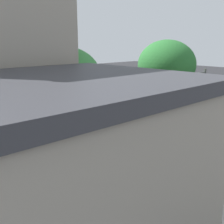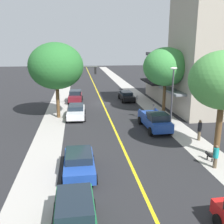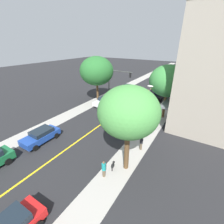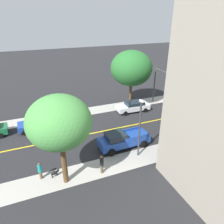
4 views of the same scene
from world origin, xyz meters
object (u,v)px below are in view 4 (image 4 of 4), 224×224
Objects in this scene: traffic_light_mast at (161,81)px; pedestrian_teal_shirt at (40,170)px; street_tree_left_far at (59,122)px; pedestrian_black_shirt at (102,164)px; parking_meter at (172,136)px; blue_sedan_right_curb at (37,124)px; maroon_sedan_right_curb at (182,97)px; street_tree_right_corner at (192,100)px; white_sedan_right_curb at (133,106)px; small_dog at (55,173)px; street_tree_left_near at (131,68)px; street_lamp at (140,122)px; blue_pickup_truck at (123,139)px; black_sedan_left_curb at (218,118)px.

traffic_light_mast is 21.20m from pedestrian_teal_shirt.
street_tree_left_far is 5.64m from pedestrian_black_shirt.
blue_sedan_right_curb is at bearing 56.29° from parking_meter.
street_tree_right_corner is at bearing 54.72° from maroon_sedan_right_curb.
pedestrian_black_shirt is at bearing -50.54° from traffic_light_mast.
traffic_light_mast reaches higher than maroon_sedan_right_curb.
maroon_sedan_right_curb is at bearing -179.68° from blue_sedan_right_curb.
small_dog is at bearing 39.06° from white_sedan_right_curb.
white_sedan_right_curb is at bearing 165.74° from street_tree_left_near.
small_dog is at bearing 85.65° from street_tree_right_corner.
parking_meter is 0.32× the size of blue_sedan_right_curb.
street_tree_left_near is at bearing 24.43° from small_dog.
blue_sedan_right_curb is at bearing 53.43° from street_tree_right_corner.
white_sedan_right_curb is at bearing -24.85° from street_lamp.
blue_sedan_right_curb is at bearing -141.31° from pedestrian_teal_shirt.
blue_sedan_right_curb is 11.01m from blue_pickup_truck.
pedestrian_black_shirt is (-0.11, 9.18, -4.62)m from street_tree_right_corner.
maroon_sedan_right_curb is (-0.39, -3.94, -3.06)m from traffic_light_mast.
street_lamp is at bearing 7.98° from black_sedan_left_curb.
blue_pickup_truck is at bearing -0.53° from black_sedan_left_curb.
street_tree_right_corner is 14.14m from small_dog.
street_tree_left_far reaches higher than black_sedan_left_curb.
blue_sedan_right_curb is (8.88, 13.32, -0.11)m from parking_meter.
street_tree_right_corner is 1.80× the size of maroon_sedan_right_curb.
street_tree_left_near is 6.29× the size of parking_meter.
pedestrian_black_shirt is 4.13m from small_dog.
street_lamp reaches higher than white_sedan_right_curb.
parking_meter is at bearing 21.65° from street_tree_right_corner.
street_tree_left_near is 9.82m from maroon_sedan_right_curb.
street_tree_right_corner is at bearing -21.38° from traffic_light_mast.
street_tree_left_near is at bearing -23.10° from street_lamp.
maroon_sedan_right_curb reaches higher than small_dog.
pedestrian_black_shirt is (-3.16, 17.16, 0.24)m from black_sedan_left_curb.
street_tree_right_corner is 1.37× the size of traffic_light_mast.
street_tree_left_far is 1.35× the size of traffic_light_mast.
street_tree_left_far reaches higher than blue_pickup_truck.
blue_sedan_right_curb is 9.11m from pedestrian_teal_shirt.
pedestrian_teal_shirt reaches higher than black_sedan_left_curb.
street_tree_left_far is 4.76× the size of pedestrian_teal_shirt.
black_sedan_left_curb is at bearing -81.61° from street_tree_left_far.
pedestrian_black_shirt is (-12.61, 9.17, -4.85)m from street_tree_left_near.
street_tree_right_corner is 1.86× the size of blue_sedan_right_curb.
parking_meter is 1.65× the size of small_dog.
blue_pickup_truck reaches higher than white_sedan_right_curb.
blue_pickup_truck reaches higher than black_sedan_left_curb.
pedestrian_black_shirt is at bearing -32.64° from small_dog.
street_lamp is 3.26× the size of pedestrian_black_shirt.
pedestrian_teal_shirt is at bearing 153.25° from small_dog.
parking_meter is at bearing 177.14° from street_tree_left_near.
street_tree_left_far reaches higher than traffic_light_mast.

